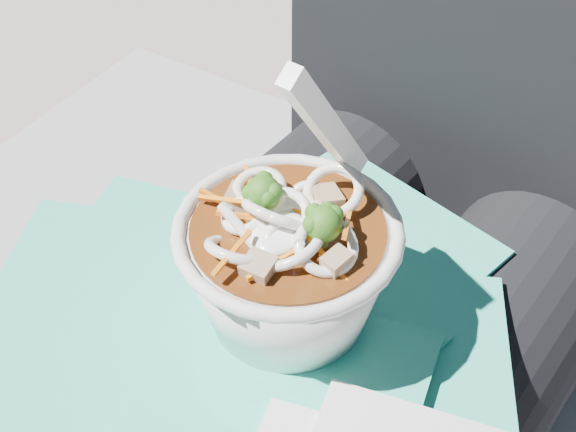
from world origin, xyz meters
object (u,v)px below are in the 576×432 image
Objects in this scene: person_body at (360,298)px; plastic_bag at (236,350)px; lap at (290,392)px; udon_bowl at (288,260)px.

person_body reaches higher than plastic_bag.
plastic_bag is (-0.01, -0.13, 0.06)m from person_body.
plastic_bag is (-0.01, -0.04, 0.08)m from lap.
lap is 0.14m from udon_bowl.
person_body is 0.15m from udon_bowl.
lap is 0.47× the size of person_body.
person_body is at bearing 84.45° from plastic_bag.
udon_bowl reaches higher than lap.
plastic_bag is 2.29× the size of udon_bowl.
plastic_bag is at bearing -107.64° from lap.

